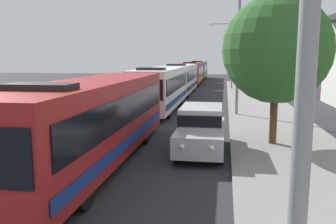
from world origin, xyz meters
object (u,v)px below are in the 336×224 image
at_px(bus_rear, 199,69).
at_px(white_suv, 201,127).
at_px(roadside_tree, 277,49).
at_px(bus_fourth_in_line, 192,73).
at_px(bus_second_in_line, 160,87).
at_px(streetlamp_mid, 239,37).
at_px(bus_lead, 94,118).
at_px(bus_middle, 181,78).
at_px(streetlamp_far, 233,48).

height_order(bus_rear, white_suv, bus_rear).
distance_m(bus_rear, roadside_tree, 47.24).
bearing_deg(bus_fourth_in_line, bus_second_in_line, -90.00).
distance_m(white_suv, streetlamp_mid, 10.30).
bearing_deg(bus_lead, bus_second_in_line, 90.00).
xyz_separation_m(bus_middle, roadside_tree, (6.71, -21.48, 2.49)).
xyz_separation_m(bus_lead, white_suv, (3.70, 2.21, -0.66)).
relative_size(streetlamp_mid, roadside_tree, 1.30).
bearing_deg(white_suv, streetlamp_mid, 79.64).
bearing_deg(bus_middle, bus_second_in_line, -90.00).
xyz_separation_m(bus_rear, streetlamp_mid, (5.40, -38.83, 3.44)).
bearing_deg(bus_lead, bus_rear, 90.00).
height_order(bus_second_in_line, roadside_tree, roadside_tree).
bearing_deg(roadside_tree, streetlamp_far, 92.72).
height_order(bus_second_in_line, bus_rear, same).
bearing_deg(streetlamp_mid, white_suv, -100.36).
relative_size(bus_lead, roadside_tree, 1.96).
height_order(bus_middle, roadside_tree, roadside_tree).
bearing_deg(bus_fourth_in_line, white_suv, -84.07).
height_order(bus_second_in_line, bus_fourth_in_line, same).
distance_m(bus_lead, bus_second_in_line, 13.23).
xyz_separation_m(bus_middle, streetlamp_far, (5.40, 6.10, 3.23)).
height_order(bus_second_in_line, bus_middle, same).
relative_size(bus_lead, bus_second_in_line, 1.12).
bearing_deg(bus_middle, white_suv, -80.83).
bearing_deg(bus_second_in_line, bus_rear, 90.00).
relative_size(bus_lead, bus_middle, 1.02).
relative_size(bus_second_in_line, streetlamp_far, 1.41).
bearing_deg(bus_lead, streetlamp_mid, 64.86).
distance_m(streetlamp_mid, roadside_tree, 8.03).
xyz_separation_m(bus_rear, white_suv, (3.70, -48.13, -0.66)).
distance_m(streetlamp_far, roadside_tree, 27.63).
xyz_separation_m(bus_lead, roadside_tree, (6.71, 3.64, 2.49)).
relative_size(bus_fourth_in_line, streetlamp_far, 1.38).
bearing_deg(streetlamp_mid, streetlamp_far, 90.00).
xyz_separation_m(bus_middle, streetlamp_mid, (5.40, -13.62, 3.44)).
xyz_separation_m(bus_fourth_in_line, white_suv, (3.70, -35.62, -0.66)).
xyz_separation_m(bus_second_in_line, bus_middle, (0.00, 11.89, 0.00)).
xyz_separation_m(white_suv, streetlamp_far, (1.70, 29.02, 3.89)).
distance_m(bus_middle, roadside_tree, 22.64).
distance_m(bus_second_in_line, roadside_tree, 11.97).
relative_size(bus_lead, streetlamp_mid, 1.51).
distance_m(bus_lead, bus_rear, 50.34).
bearing_deg(white_suv, streetlamp_far, 86.65).
height_order(bus_middle, bus_rear, same).
xyz_separation_m(bus_second_in_line, streetlamp_far, (5.40, 18.00, 3.23)).
xyz_separation_m(white_suv, streetlamp_mid, (1.70, 9.30, 4.10)).
height_order(bus_middle, streetlamp_far, streetlamp_far).
bearing_deg(white_suv, bus_rear, 94.39).
distance_m(bus_lead, roadside_tree, 8.03).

